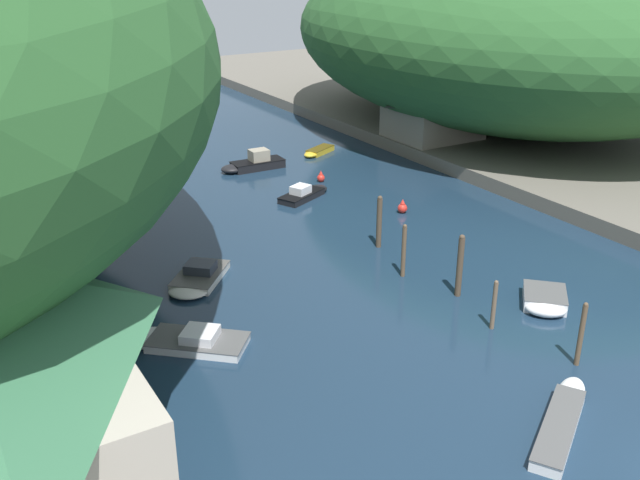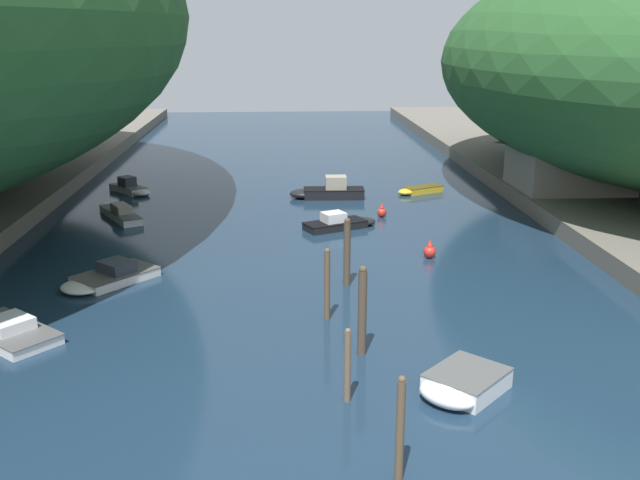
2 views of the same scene
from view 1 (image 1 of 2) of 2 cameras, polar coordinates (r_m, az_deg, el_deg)
The scene contains 22 objects.
water_surface at distance 47.90m, azimuth -3.29°, elevation 2.09°, with size 130.00×130.00×0.00m, color #192D42.
right_bank at distance 63.74m, azimuth 18.23°, elevation 6.80°, with size 22.00×120.00×1.05m.
hillside_right at distance 68.43m, azimuth 14.47°, elevation 15.65°, with size 32.86×46.00×16.17m.
right_bank_cottage at distance 63.09m, azimuth 9.07°, elevation 10.20°, with size 7.55×6.55×4.53m.
boat_white_cruiser at distance 33.14m, azimuth -10.63°, elevation -7.88°, with size 5.44×5.17×0.85m.
boat_near_quay at distance 57.39m, azimuth -5.46°, elevation 6.09°, with size 5.29×1.85×1.55m.
boat_open_rowboat at distance 50.89m, azimuth -1.20°, elevation 3.77°, with size 4.80×3.28×1.02m.
boat_far_right_bank at distance 38.72m, azimuth -9.78°, elevation -3.03°, with size 4.67×4.83×0.94m.
boat_navy_launch at distance 49.25m, azimuth -17.53°, elevation 1.99°, with size 3.99×5.80×0.94m.
boat_red_skiff at distance 55.58m, azimuth -19.83°, elevation 4.09°, with size 3.65×3.88×1.13m.
boat_yellow_tender at distance 61.41m, azimuth -0.21°, elevation 7.09°, with size 3.70×2.59×0.47m.
boat_mid_channel at distance 37.43m, azimuth 17.55°, elevation -4.70°, with size 3.60×3.60×0.69m.
boat_cabin_cruiser at distance 29.38m, azimuth 18.84°, elevation -13.30°, with size 5.99×4.24×0.53m.
mooring_post_nearest at distance 32.54m, azimuth 20.16°, elevation -7.07°, with size 0.23×0.23×3.03m.
mooring_post_second at distance 34.40m, azimuth 13.75°, elevation -5.04°, with size 0.21×0.21×2.53m.
mooring_post_middle at distance 36.94m, azimuth 11.12°, elevation -2.01°, with size 0.32×0.32×3.41m.
mooring_post_fourth at distance 38.70m, azimuth 6.71°, elevation -0.83°, with size 0.25×0.25×3.04m.
mooring_post_farthest at distance 42.25m, azimuth 4.76°, elevation 1.49°, with size 0.32×0.32×3.24m.
channel_buoy_near at distance 48.22m, azimuth 6.61°, elevation 2.60°, with size 0.65×0.65×0.98m.
channel_buoy_far at distance 54.20m, azimuth 0.07°, elevation 5.03°, with size 0.59×0.59×0.89m.
person_on_quay at distance 30.21m, azimuth -18.18°, elevation -8.12°, with size 0.22×0.38×1.69m.
person_by_boathouse at distance 26.89m, azimuth -15.83°, elevation -11.99°, with size 0.32×0.43×1.69m.
Camera 1 is at (-20.73, -9.68, 17.05)m, focal length 40.00 mm.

